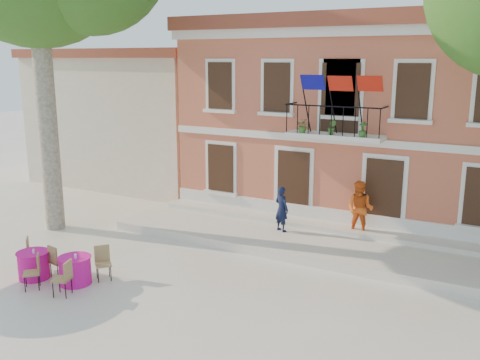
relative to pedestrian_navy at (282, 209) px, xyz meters
name	(u,v)px	position (x,y,z in m)	size (l,w,h in m)	color
ground	(192,285)	(-0.58, -4.57, -1.07)	(90.00, 90.00, 0.00)	beige
main_building	(371,115)	(1.42, 5.42, 2.71)	(13.50, 9.59, 7.50)	#C35C46
neighbor_west	(155,113)	(-10.08, 6.43, 2.15)	(9.40, 9.40, 6.40)	beige
terrace	(319,243)	(1.42, -0.17, -0.92)	(14.00, 3.40, 0.30)	silver
pedestrian_navy	(282,209)	(0.00, 0.00, 0.00)	(0.56, 0.37, 1.53)	black
pedestrian_orange	(360,209)	(2.45, 0.74, 0.15)	(0.89, 0.70, 1.84)	orange
cafe_table_0	(34,264)	(-4.70, -6.29, -0.65)	(1.66, 1.65, 0.95)	#E2158F
cafe_table_1	(75,269)	(-3.40, -6.02, -0.64)	(1.76, 1.84, 0.95)	#E2158F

